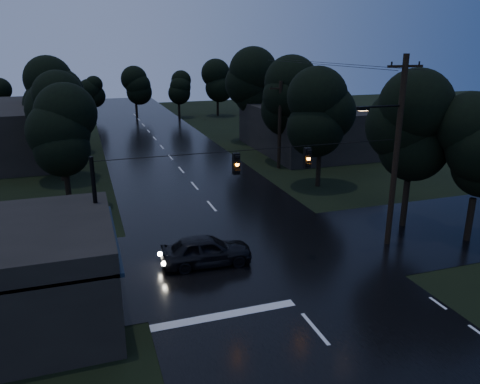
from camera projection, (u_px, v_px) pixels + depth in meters
main_road at (181, 170)px, 40.50m from camera, size 12.00×120.00×0.02m
cross_street at (252, 255)px, 24.23m from camera, size 60.00×9.00×0.02m
building_far_right at (307, 129)px, 47.70m from camera, size 10.00×14.00×4.40m
building_far_left at (14, 131)px, 44.52m from camera, size 10.00×16.00×5.00m
utility_pole_main at (395, 150)px, 24.00m from camera, size 3.50×0.30×10.00m
utility_pole_far at (280, 124)px, 40.04m from camera, size 2.00×0.30×7.50m
anchor_pole_left at (98, 225)px, 20.14m from camera, size 0.18×0.18×6.00m
span_signals at (272, 160)px, 21.91m from camera, size 15.00×0.37×1.12m
tree_corner_near at (413, 126)px, 26.37m from camera, size 4.48×4.48×9.44m
tree_left_a at (61, 132)px, 28.95m from camera, size 3.92×3.92×8.26m
tree_left_b at (55, 110)px, 35.88m from camera, size 4.20×4.20×8.85m
tree_left_c at (52, 93)px, 44.62m from camera, size 4.48×4.48×9.44m
tree_right_a at (321, 113)px, 34.31m from camera, size 4.20×4.20×8.85m
tree_right_b at (285, 96)px, 41.61m from camera, size 4.48×4.48×9.44m
tree_right_c at (253, 83)px, 50.71m from camera, size 4.76×4.76×10.03m
car at (206, 250)px, 22.95m from camera, size 4.57×2.06×1.52m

